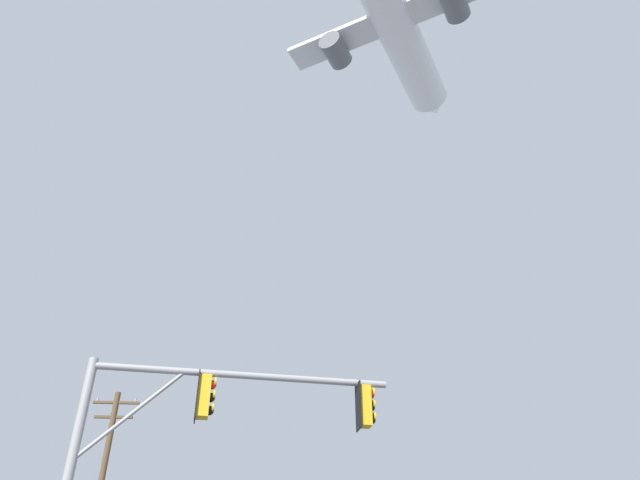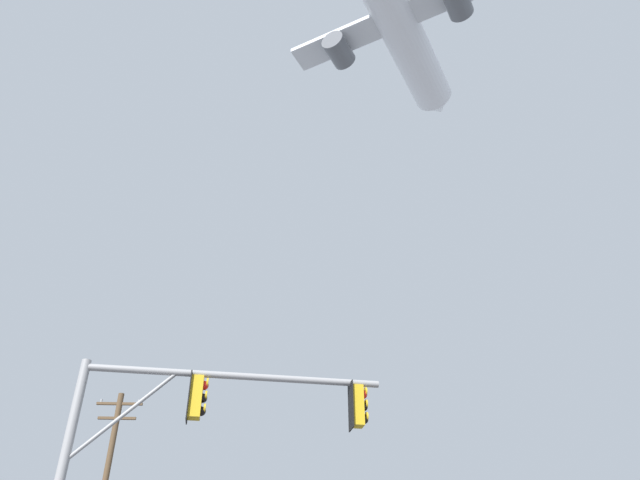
% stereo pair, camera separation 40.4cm
% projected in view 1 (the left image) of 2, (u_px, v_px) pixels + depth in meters
% --- Properties ---
extents(signal_pole_near, '(6.48, 1.05, 5.94)m').
position_uv_depth(signal_pole_near, '(196.00, 432.00, 12.13)').
color(signal_pole_near, gray).
rests_on(signal_pole_near, ground).
extents(airplane, '(20.38, 26.40, 7.80)m').
position_uv_depth(airplane, '(394.00, 22.00, 58.88)').
color(airplane, white).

